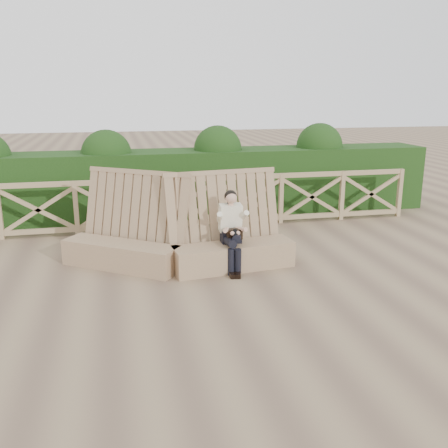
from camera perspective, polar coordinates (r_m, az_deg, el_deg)
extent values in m
plane|color=brown|center=(7.28, -0.78, -7.74)|extent=(60.00, 60.00, 0.00)
cube|color=#8C6A50|center=(8.35, -11.67, -3.49)|extent=(1.90, 1.55, 0.42)
cube|color=#8C6A50|center=(8.40, -10.84, 0.76)|extent=(1.86, 1.50, 1.54)
cube|color=#8C6A50|center=(8.13, 1.08, -3.68)|extent=(2.02, 0.74, 0.42)
cube|color=#8C6A50|center=(8.21, 0.43, 0.70)|extent=(2.01, 0.68, 1.54)
cube|color=black|center=(8.11, 0.79, -1.43)|extent=(0.32, 0.23, 0.20)
cube|color=beige|center=(8.07, 0.73, 0.72)|extent=(0.36, 0.26, 0.47)
sphere|color=tan|center=(7.95, 0.81, 3.01)|extent=(0.19, 0.19, 0.19)
sphere|color=black|center=(7.98, 0.76, 3.18)|extent=(0.21, 0.21, 0.20)
cylinder|color=black|center=(7.93, 0.54, -1.96)|extent=(0.13, 0.41, 0.13)
cylinder|color=black|center=(7.96, 1.52, -1.43)|extent=(0.13, 0.41, 0.15)
cylinder|color=black|center=(7.83, 0.80, -4.41)|extent=(0.11, 0.11, 0.42)
cylinder|color=black|center=(7.84, 1.60, -4.40)|extent=(0.11, 0.11, 0.42)
cube|color=black|center=(7.82, 0.94, -5.79)|extent=(0.08, 0.21, 0.07)
cube|color=black|center=(7.82, 1.61, -5.78)|extent=(0.08, 0.21, 0.07)
cube|color=black|center=(7.94, 1.19, -1.12)|extent=(0.24, 0.14, 0.16)
cube|color=black|center=(7.79, 1.32, -1.04)|extent=(0.06, 0.08, 0.11)
cube|color=#8B7851|center=(10.32, -4.80, 5.10)|extent=(10.10, 0.07, 0.10)
cube|color=#8B7851|center=(10.52, -4.69, 0.11)|extent=(10.10, 0.07, 0.10)
cube|color=black|center=(11.54, -5.60, 4.63)|extent=(12.00, 1.20, 1.50)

